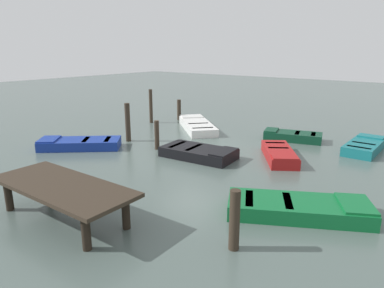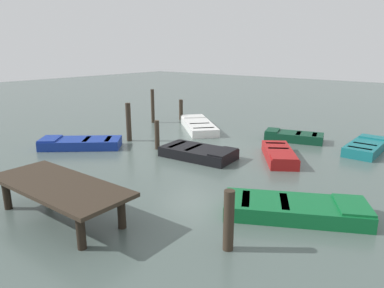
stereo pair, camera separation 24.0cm
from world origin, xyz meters
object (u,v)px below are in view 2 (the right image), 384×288
at_px(rowboat_black, 199,153).
at_px(mooring_piling_mid_right, 157,135).
at_px(dock_segment, 59,188).
at_px(mooring_piling_mid_left, 153,106).
at_px(rowboat_teal, 366,147).
at_px(mooring_piling_far_right, 129,122).
at_px(rowboat_blue, 80,143).
at_px(rowboat_white, 198,125).
at_px(mooring_piling_far_left, 229,221).
at_px(rowboat_green, 296,208).
at_px(rowboat_red, 279,154).
at_px(rowboat_dark_green, 293,136).
at_px(mooring_piling_near_right, 181,110).

xyz_separation_m(rowboat_black, mooring_piling_mid_right, (2.18, 0.13, 0.42)).
distance_m(dock_segment, mooring_piling_mid_left, 12.23).
bearing_deg(dock_segment, rowboat_teal, -113.63).
relative_size(rowboat_teal, mooring_piling_far_right, 1.61).
distance_m(mooring_piling_mid_left, mooring_piling_far_right, 4.34).
bearing_deg(rowboat_black, mooring_piling_mid_right, 178.06).
relative_size(rowboat_blue, mooring_piling_mid_left, 1.74).
bearing_deg(rowboat_white, mooring_piling_far_left, 172.26).
distance_m(rowboat_blue, rowboat_green, 10.11).
bearing_deg(mooring_piling_far_right, dock_segment, 125.79).
xyz_separation_m(rowboat_red, mooring_piling_far_right, (6.87, 1.72, 0.69)).
relative_size(dock_segment, rowboat_blue, 1.22).
height_order(rowboat_blue, mooring_piling_far_right, mooring_piling_far_right).
relative_size(rowboat_dark_green, mooring_piling_mid_left, 1.43).
distance_m(rowboat_blue, rowboat_teal, 12.38).
height_order(rowboat_black, mooring_piling_mid_left, mooring_piling_mid_left).
distance_m(dock_segment, mooring_piling_far_right, 7.91).
relative_size(rowboat_white, mooring_piling_far_right, 2.19).
height_order(dock_segment, mooring_piling_mid_right, mooring_piling_mid_right).
relative_size(dock_segment, mooring_piling_mid_left, 2.11).
bearing_deg(rowboat_green, mooring_piling_far_right, 136.37).
relative_size(rowboat_white, mooring_piling_near_right, 3.20).
distance_m(mooring_piling_mid_left, mooring_piling_mid_right, 5.79).
relative_size(rowboat_green, rowboat_black, 1.25).
xyz_separation_m(rowboat_teal, mooring_piling_far_left, (0.49, 10.01, 0.48)).
relative_size(rowboat_black, mooring_piling_mid_left, 1.55).
bearing_deg(mooring_piling_far_left, rowboat_red, -73.88).
height_order(rowboat_red, rowboat_green, same).
distance_m(rowboat_black, mooring_piling_mid_left, 7.49).
relative_size(rowboat_blue, mooring_piling_mid_right, 2.69).
bearing_deg(rowboat_green, mooring_piling_far_left, -130.53).
distance_m(mooring_piling_mid_right, mooring_piling_near_right, 6.69).
relative_size(rowboat_blue, rowboat_green, 0.89).
height_order(rowboat_green, mooring_piling_mid_right, mooring_piling_mid_right).
height_order(rowboat_white, mooring_piling_mid_left, mooring_piling_mid_left).
bearing_deg(dock_segment, rowboat_black, -87.89).
bearing_deg(rowboat_dark_green, rowboat_white, -6.63).
bearing_deg(rowboat_red, rowboat_green, -3.96).
bearing_deg(mooring_piling_mid_right, mooring_piling_near_right, -58.61).
xyz_separation_m(rowboat_teal, mooring_piling_far_right, (9.30, 5.03, 0.69)).
distance_m(rowboat_teal, mooring_piling_mid_right, 8.95).
xyz_separation_m(rowboat_red, rowboat_black, (2.64, 1.79, -0.00)).
bearing_deg(rowboat_dark_green, rowboat_blue, 29.58).
bearing_deg(mooring_piling_far_right, rowboat_teal, -151.59).
relative_size(rowboat_red, rowboat_black, 0.97).
height_order(rowboat_green, mooring_piling_mid_left, mooring_piling_mid_left).
height_order(rowboat_teal, mooring_piling_far_left, mooring_piling_far_left).
xyz_separation_m(rowboat_dark_green, mooring_piling_near_right, (7.57, -0.64, 0.40)).
xyz_separation_m(dock_segment, mooring_piling_near_right, (6.05, -11.92, -0.20)).
bearing_deg(mooring_piling_near_right, rowboat_black, 135.41).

